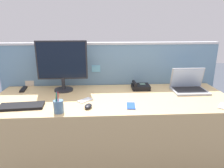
{
  "coord_description": "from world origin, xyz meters",
  "views": [
    {
      "loc": [
        -0.11,
        -1.94,
        1.43
      ],
      "look_at": [
        0.0,
        0.05,
        0.83
      ],
      "focal_mm": 34.13,
      "sensor_mm": 36.0,
      "label": 1
    }
  ],
  "objects_px": {
    "pen_cup": "(58,106)",
    "cell_phone_silver_slab": "(223,106)",
    "keyboard_main": "(21,106)",
    "desk_phone": "(140,86)",
    "cell_phone_blue_case": "(131,106)",
    "desktop_monitor": "(62,63)",
    "cell_phone_white_slab": "(85,100)",
    "computer_mouse_right_hand": "(88,106)",
    "laptop": "(189,85)",
    "tv_remote": "(23,89)"
  },
  "relations": [
    {
      "from": "laptop",
      "to": "pen_cup",
      "type": "distance_m",
      "value": 1.36
    },
    {
      "from": "desktop_monitor",
      "to": "laptop",
      "type": "bearing_deg",
      "value": -4.07
    },
    {
      "from": "cell_phone_white_slab",
      "to": "cell_phone_blue_case",
      "type": "height_order",
      "value": "same"
    },
    {
      "from": "keyboard_main",
      "to": "cell_phone_silver_slab",
      "type": "height_order",
      "value": "keyboard_main"
    },
    {
      "from": "tv_remote",
      "to": "keyboard_main",
      "type": "bearing_deg",
      "value": -77.91
    },
    {
      "from": "cell_phone_white_slab",
      "to": "tv_remote",
      "type": "distance_m",
      "value": 0.76
    },
    {
      "from": "laptop",
      "to": "cell_phone_white_slab",
      "type": "relative_size",
      "value": 2.46
    },
    {
      "from": "desktop_monitor",
      "to": "cell_phone_white_slab",
      "type": "height_order",
      "value": "desktop_monitor"
    },
    {
      "from": "pen_cup",
      "to": "cell_phone_silver_slab",
      "type": "relative_size",
      "value": 1.27
    },
    {
      "from": "laptop",
      "to": "desk_phone",
      "type": "xyz_separation_m",
      "value": [
        -0.5,
        0.09,
        -0.03
      ]
    },
    {
      "from": "desktop_monitor",
      "to": "tv_remote",
      "type": "height_order",
      "value": "desktop_monitor"
    },
    {
      "from": "computer_mouse_right_hand",
      "to": "tv_remote",
      "type": "height_order",
      "value": "computer_mouse_right_hand"
    },
    {
      "from": "desktop_monitor",
      "to": "pen_cup",
      "type": "xyz_separation_m",
      "value": [
        0.05,
        -0.57,
        -0.24
      ]
    },
    {
      "from": "cell_phone_silver_slab",
      "to": "tv_remote",
      "type": "xyz_separation_m",
      "value": [
        -1.89,
        0.56,
        0.01
      ]
    },
    {
      "from": "laptop",
      "to": "cell_phone_white_slab",
      "type": "bearing_deg",
      "value": -167.99
    },
    {
      "from": "desk_phone",
      "to": "cell_phone_blue_case",
      "type": "relative_size",
      "value": 1.28
    },
    {
      "from": "desktop_monitor",
      "to": "desk_phone",
      "type": "xyz_separation_m",
      "value": [
        0.82,
        -0.0,
        -0.27
      ]
    },
    {
      "from": "desk_phone",
      "to": "pen_cup",
      "type": "height_order",
      "value": "pen_cup"
    },
    {
      "from": "desk_phone",
      "to": "computer_mouse_right_hand",
      "type": "height_order",
      "value": "desk_phone"
    },
    {
      "from": "laptop",
      "to": "tv_remote",
      "type": "bearing_deg",
      "value": 176.02
    },
    {
      "from": "laptop",
      "to": "computer_mouse_right_hand",
      "type": "xyz_separation_m",
      "value": [
        -1.03,
        -0.4,
        -0.04
      ]
    },
    {
      "from": "pen_cup",
      "to": "cell_phone_blue_case",
      "type": "bearing_deg",
      "value": 8.88
    },
    {
      "from": "laptop",
      "to": "pen_cup",
      "type": "height_order",
      "value": "laptop"
    },
    {
      "from": "keyboard_main",
      "to": "desk_phone",
      "type": "bearing_deg",
      "value": 17.24
    },
    {
      "from": "computer_mouse_right_hand",
      "to": "desk_phone",
      "type": "bearing_deg",
      "value": 54.75
    },
    {
      "from": "desk_phone",
      "to": "cell_phone_blue_case",
      "type": "bearing_deg",
      "value": -109.26
    },
    {
      "from": "cell_phone_white_slab",
      "to": "cell_phone_blue_case",
      "type": "bearing_deg",
      "value": 24.51
    },
    {
      "from": "keyboard_main",
      "to": "laptop",
      "type": "bearing_deg",
      "value": 7.88
    },
    {
      "from": "laptop",
      "to": "desk_phone",
      "type": "bearing_deg",
      "value": 169.91
    },
    {
      "from": "desk_phone",
      "to": "cell_phone_silver_slab",
      "type": "bearing_deg",
      "value": -39.7
    },
    {
      "from": "desktop_monitor",
      "to": "computer_mouse_right_hand",
      "type": "height_order",
      "value": "desktop_monitor"
    },
    {
      "from": "computer_mouse_right_hand",
      "to": "cell_phone_silver_slab",
      "type": "height_order",
      "value": "computer_mouse_right_hand"
    },
    {
      "from": "cell_phone_blue_case",
      "to": "tv_remote",
      "type": "bearing_deg",
      "value": 160.77
    },
    {
      "from": "desk_phone",
      "to": "pen_cup",
      "type": "distance_m",
      "value": 0.96
    },
    {
      "from": "computer_mouse_right_hand",
      "to": "tv_remote",
      "type": "relative_size",
      "value": 0.59
    },
    {
      "from": "desktop_monitor",
      "to": "keyboard_main",
      "type": "height_order",
      "value": "desktop_monitor"
    },
    {
      "from": "desk_phone",
      "to": "cell_phone_silver_slab",
      "type": "distance_m",
      "value": 0.82
    },
    {
      "from": "desktop_monitor",
      "to": "desk_phone",
      "type": "bearing_deg",
      "value": -0.34
    },
    {
      "from": "laptop",
      "to": "keyboard_main",
      "type": "relative_size",
      "value": 0.94
    },
    {
      "from": "desktop_monitor",
      "to": "computer_mouse_right_hand",
      "type": "xyz_separation_m",
      "value": [
        0.28,
        -0.49,
        -0.28
      ]
    },
    {
      "from": "keyboard_main",
      "to": "pen_cup",
      "type": "relative_size",
      "value": 2.09
    },
    {
      "from": "pen_cup",
      "to": "desktop_monitor",
      "type": "bearing_deg",
      "value": 94.9
    },
    {
      "from": "desktop_monitor",
      "to": "pen_cup",
      "type": "height_order",
      "value": "desktop_monitor"
    },
    {
      "from": "computer_mouse_right_hand",
      "to": "cell_phone_silver_slab",
      "type": "bearing_deg",
      "value": 10.48
    },
    {
      "from": "tv_remote",
      "to": "laptop",
      "type": "bearing_deg",
      "value": -8.49
    },
    {
      "from": "keyboard_main",
      "to": "cell_phone_white_slab",
      "type": "relative_size",
      "value": 2.61
    },
    {
      "from": "cell_phone_white_slab",
      "to": "keyboard_main",
      "type": "bearing_deg",
      "value": -121.31
    },
    {
      "from": "desktop_monitor",
      "to": "keyboard_main",
      "type": "distance_m",
      "value": 0.61
    },
    {
      "from": "cell_phone_white_slab",
      "to": "cell_phone_silver_slab",
      "type": "relative_size",
      "value": 1.01
    },
    {
      "from": "desktop_monitor",
      "to": "desk_phone",
      "type": "distance_m",
      "value": 0.86
    }
  ]
}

